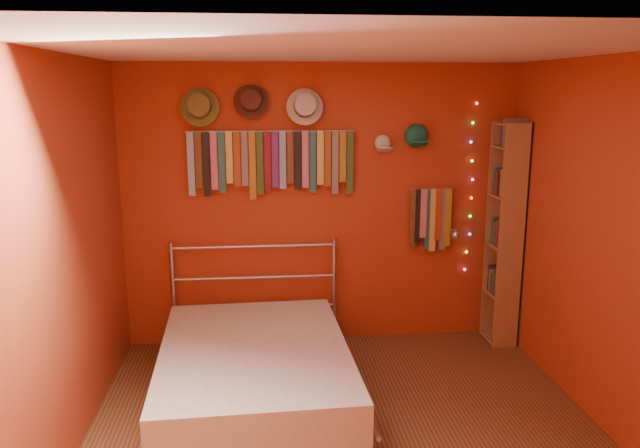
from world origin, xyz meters
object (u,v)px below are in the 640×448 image
object	(u,v)px
reading_lamp	(454,234)
tie_rack	(271,160)
bed	(255,370)
bookshelf	(509,233)

from	to	relation	value
reading_lamp	tie_rack	bearing A→B (deg)	173.48
bed	reading_lamp	bearing A→B (deg)	24.07
reading_lamp	bookshelf	distance (m)	0.51
tie_rack	bookshelf	world-z (taller)	bookshelf
reading_lamp	bookshelf	world-z (taller)	bookshelf
reading_lamp	bookshelf	size ratio (longest dim) A/B	0.16
tie_rack	bookshelf	size ratio (longest dim) A/B	0.72
reading_lamp	bed	bearing A→B (deg)	-153.74
bookshelf	bed	bearing A→B (deg)	-158.48
tie_rack	bed	world-z (taller)	tie_rack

